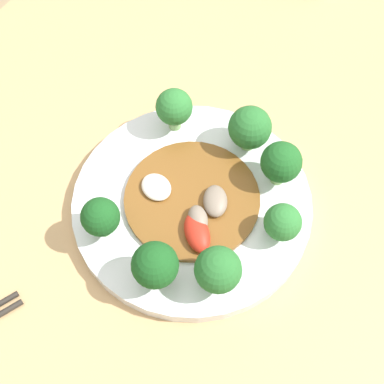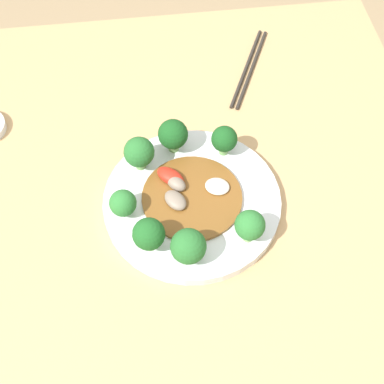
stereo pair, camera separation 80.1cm
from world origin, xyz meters
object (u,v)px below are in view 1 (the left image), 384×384
broccoli_east (250,128)px  broccoli_northwest (100,217)px  broccoli_northeast (174,108)px  stirfry_center (193,203)px  broccoli_southeast (281,163)px  broccoli_west (155,265)px  broccoli_south (283,223)px  broccoli_southwest (218,270)px  plate (192,204)px

broccoli_east → broccoli_northwest: (-0.20, 0.09, -0.00)m
broccoli_east → broccoli_northeast: size_ratio=1.02×
broccoli_east → stirfry_center: bearing=172.6°
broccoli_northwest → broccoli_southeast: size_ratio=0.91×
broccoli_west → broccoli_southeast: broccoli_west is taller
broccoli_west → broccoli_south: bearing=-37.4°
broccoli_west → broccoli_southeast: size_ratio=1.02×
broccoli_southwest → stirfry_center: (0.07, 0.08, -0.03)m
plate → broccoli_east: 0.12m
broccoli_northwest → stirfry_center: broccoli_northwest is taller
broccoli_northeast → broccoli_west: broccoli_west is taller
broccoli_west → broccoli_northwest: bearing=78.1°
stirfry_center → broccoli_southeast: bearing=-39.5°
broccoli_south → broccoli_southeast: bearing=28.5°
broccoli_southwest → broccoli_south: bearing=-19.9°
broccoli_southeast → broccoli_south: bearing=-151.5°
broccoli_south → stirfry_center: 0.12m
broccoli_west → stirfry_center: bearing=8.0°
broccoli_southwest → broccoli_northwest: broccoli_southwest is taller
broccoli_east → broccoli_northeast: 0.10m
plate → broccoli_west: size_ratio=4.46×
broccoli_southwest → stirfry_center: bearing=46.3°
broccoli_northeast → broccoli_west: (-0.20, -0.10, 0.00)m
plate → stirfry_center: stirfry_center is taller
plate → broccoli_northwest: bearing=143.2°
broccoli_east → broccoli_south: 0.14m
broccoli_southwest → broccoli_southeast: size_ratio=1.01×
plate → broccoli_east: (0.11, -0.02, 0.05)m
broccoli_northeast → broccoli_south: (-0.07, -0.20, -0.01)m
broccoli_east → broccoli_west: broccoli_west is taller
broccoli_east → broccoli_south: size_ratio=1.25×
broccoli_southwest → broccoli_northwest: size_ratio=1.11×
broccoli_southeast → broccoli_southwest: bearing=-178.9°
broccoli_east → broccoli_southwest: size_ratio=0.99×
broccoli_east → broccoli_southwest: 0.20m
broccoli_northeast → stirfry_center: (-0.09, -0.08, -0.03)m
broccoli_southwest → broccoli_northwest: bearing=94.8°
broccoli_south → broccoli_southeast: broccoli_southeast is taller
broccoli_south → broccoli_northeast: bearing=69.5°
broccoli_south → broccoli_northwest: bearing=120.1°
broccoli_south → stirfry_center: size_ratio=0.31×
broccoli_northwest → broccoli_northeast: size_ratio=0.92×
plate → broccoli_southeast: broccoli_southeast is taller
plate → broccoli_southwest: broccoli_southwest is taller
broccoli_east → broccoli_northeast: bearing=103.2°
stirfry_center → broccoli_west: bearing=-172.0°
broccoli_northwest → broccoli_southeast: 0.23m
plate → broccoli_northeast: 0.13m
plate → broccoli_west: 0.12m
broccoli_southeast → broccoli_northeast: bearing=88.3°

